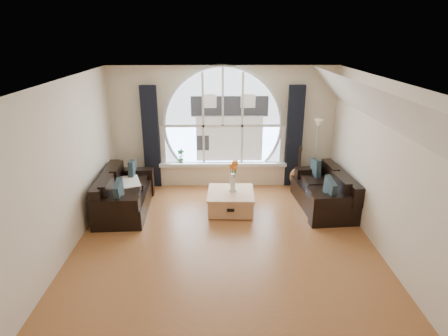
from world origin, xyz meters
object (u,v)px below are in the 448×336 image
sofa_right (324,189)px  potted_plant (181,156)px  sofa_left (125,192)px  vase_flowers (233,172)px  floor_lamp (316,155)px  coffee_chest (231,200)px  guitar (298,167)px

sofa_right → potted_plant: (-2.96, 1.23, 0.31)m
sofa_left → vase_flowers: 2.17m
vase_flowers → floor_lamp: (1.87, 1.02, 0.01)m
sofa_left → coffee_chest: (2.09, -0.04, -0.18)m
sofa_right → vase_flowers: 1.87m
sofa_left → guitar: (3.63, 1.02, 0.13)m
sofa_left → floor_lamp: (4.01, 1.06, 0.40)m
floor_lamp → coffee_chest: bearing=-150.1°
sofa_left → coffee_chest: 2.10m
sofa_right → coffee_chest: sofa_right is taller
guitar → potted_plant: (-2.64, 0.29, 0.18)m
sofa_left → sofa_right: 3.96m
vase_flowers → potted_plant: (-1.14, 1.26, -0.08)m
coffee_chest → potted_plant: size_ratio=2.81×
vase_flowers → potted_plant: 1.70m
coffee_chest → floor_lamp: (1.92, 1.10, 0.58)m
potted_plant → vase_flowers: bearing=-48.1°
sofa_left → guitar: size_ratio=1.65×
sofa_right → floor_lamp: bearing=82.2°
sofa_right → coffee_chest: 1.88m
sofa_left → potted_plant: potted_plant is taller
floor_lamp → guitar: floor_lamp is taller
sofa_right → vase_flowers: (-1.83, -0.03, 0.39)m
coffee_chest → vase_flowers: bearing=65.1°
sofa_right → floor_lamp: (0.05, 0.99, 0.40)m
vase_flowers → potted_plant: size_ratio=2.19×
sofa_right → guitar: 1.00m
floor_lamp → vase_flowers: bearing=-151.5°
coffee_chest → guitar: bearing=36.2°
coffee_chest → potted_plant: (-1.09, 1.35, 0.49)m
floor_lamp → potted_plant: 3.02m
vase_flowers → guitar: 1.81m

